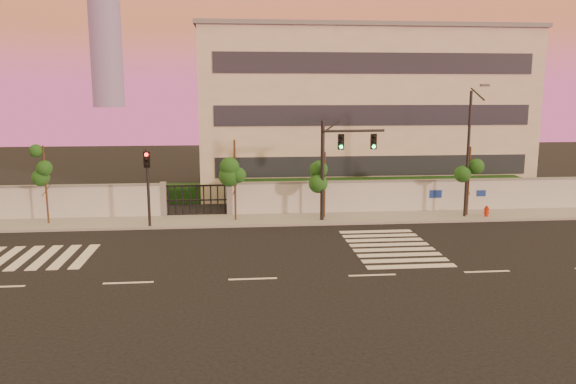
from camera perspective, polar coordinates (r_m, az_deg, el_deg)
name	(u,v)px	position (r m, az deg, el deg)	size (l,w,h in m)	color
ground	(253,279)	(23.32, -3.60, -8.82)	(120.00, 120.00, 0.00)	black
sidewalk	(247,220)	(33.41, -4.22, -2.86)	(60.00, 3.00, 0.15)	gray
perimeter_wall	(248,199)	(34.68, -4.12, -0.71)	(60.00, 0.36, 2.20)	#AFB1B6
hedge_row	(263,195)	(37.45, -2.60, -0.27)	(41.00, 4.25, 1.80)	black
institutional_building	(356,110)	(45.11, 6.95, 8.25)	(24.40, 12.40, 12.25)	#BDB3A0
road_markings	(217,254)	(26.91, -7.26, -6.27)	(57.00, 7.62, 0.02)	silver
street_tree_c	(45,167)	(34.55, -23.47, 2.34)	(1.30, 1.03, 4.61)	#382314
street_tree_d	(235,162)	(32.68, -5.40, 3.06)	(1.55, 1.24, 4.86)	#382314
street_tree_e	(325,170)	(33.40, 3.78, 2.24)	(1.46, 1.16, 4.07)	#382314
street_tree_f	(470,166)	(35.61, 17.98, 2.57)	(1.36, 1.08, 4.34)	#382314
traffic_signal_main	(335,159)	(32.65, 4.83, 3.38)	(3.75, 0.49, 5.94)	black
traffic_signal_secondary	(148,178)	(32.01, -14.06, 1.37)	(0.35, 0.34, 4.51)	black
streetlight_east	(469,148)	(34.89, 17.95, 4.30)	(0.48, 1.93, 8.01)	black
fire_hydrant	(486,212)	(35.97, 19.52, -1.96)	(0.32, 0.30, 0.81)	#B1200B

